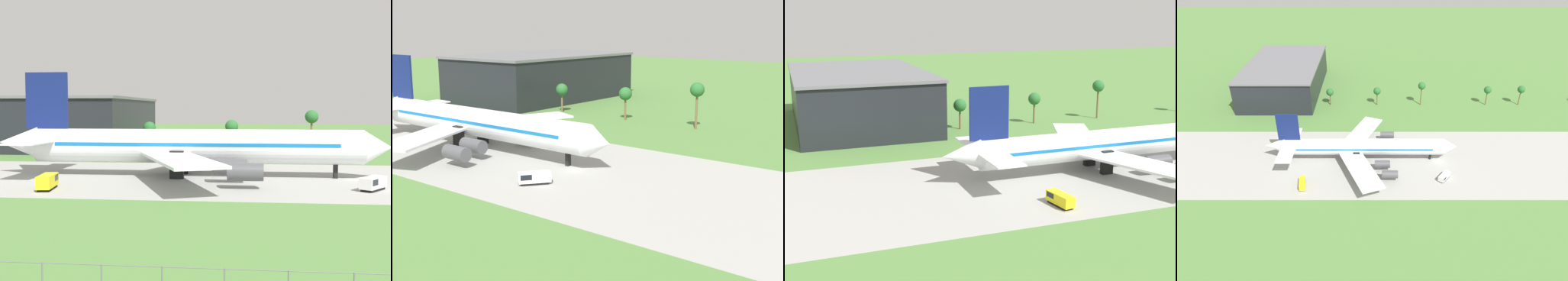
{
  "view_description": "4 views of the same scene",
  "coord_description": "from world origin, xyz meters",
  "views": [
    {
      "loc": [
        -18.76,
        -85.37,
        12.2
      ],
      "look_at": [
        -27.61,
        1.54,
        6.47
      ],
      "focal_mm": 45.0,
      "sensor_mm": 36.0,
      "label": 1
    },
    {
      "loc": [
        60.6,
        -73.76,
        26.09
      ],
      "look_at": [
        1.68,
        1.54,
        5.47
      ],
      "focal_mm": 50.0,
      "sensor_mm": 36.0,
      "label": 2
    },
    {
      "loc": [
        -91.79,
        -92.89,
        33.08
      ],
      "look_at": [
        -56.9,
        1.54,
        8.5
      ],
      "focal_mm": 50.0,
      "sensor_mm": 36.0,
      "label": 3
    },
    {
      "loc": [
        -24.65,
        -107.47,
        74.51
      ],
      "look_at": [
        -24.4,
        5.0,
        6.0
      ],
      "focal_mm": 32.0,
      "sensor_mm": 36.0,
      "label": 4
    }
  ],
  "objects": [
    {
      "name": "jet_airliner",
      "position": [
        -28.88,
        1.54,
        5.42
      ],
      "size": [
        71.0,
        51.52,
        18.81
      ],
      "color": "white",
      "rests_on": "ground_plane"
    },
    {
      "name": "palm_tree_row",
      "position": [
        14.87,
        49.06,
        7.59
      ],
      "size": [
        128.38,
        3.6,
        11.79
      ],
      "color": "brown",
      "rests_on": "ground_plane"
    },
    {
      "name": "fuel_truck",
      "position": [
        0.09,
        -11.14,
        1.12
      ],
      "size": [
        4.87,
        5.5,
        2.04
      ],
      "color": "black",
      "rests_on": "ground_plane"
    },
    {
      "name": "taxiway_strip",
      "position": [
        0.0,
        0.0,
        0.01
      ],
      "size": [
        320.0,
        44.0,
        0.02
      ],
      "color": "#9E9E99",
      "rests_on": "ground_plane"
    },
    {
      "name": "ground_plane",
      "position": [
        0.0,
        0.0,
        0.0
      ],
      "size": [
        600.0,
        600.0,
        0.0
      ],
      "primitive_type": "plane",
      "color": "#517F3D"
    },
    {
      "name": "terminal_building",
      "position": [
        -70.64,
        67.29,
        7.81
      ],
      "size": [
        36.72,
        61.2,
        15.6
      ],
      "color": "black",
      "rests_on": "ground_plane"
    }
  ]
}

